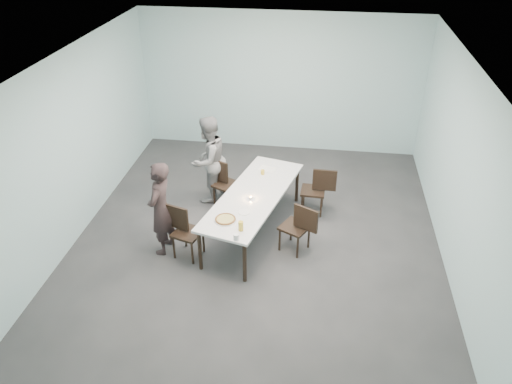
# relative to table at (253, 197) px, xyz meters

# --- Properties ---
(ground) EXTENTS (7.00, 7.00, 0.00)m
(ground) POSITION_rel_table_xyz_m (0.09, -0.12, -0.69)
(ground) COLOR #333335
(ground) RESTS_ON ground
(room_shell) EXTENTS (6.02, 7.02, 3.01)m
(room_shell) POSITION_rel_table_xyz_m (0.09, -0.12, 1.33)
(room_shell) COLOR #ACD3D8
(room_shell) RESTS_ON ground
(table) EXTENTS (1.51, 2.74, 0.75)m
(table) POSITION_rel_table_xyz_m (0.00, 0.00, 0.00)
(table) COLOR white
(table) RESTS_ON ground
(chair_near_left) EXTENTS (0.65, 0.53, 0.87)m
(chair_near_left) POSITION_rel_table_xyz_m (-1.00, -0.76, -0.19)
(chair_near_left) COLOR black
(chair_near_left) RESTS_ON ground
(chair_far_left) EXTENTS (0.65, 0.56, 0.87)m
(chair_far_left) POSITION_rel_table_xyz_m (-0.67, 0.81, -0.19)
(chair_far_left) COLOR black
(chair_far_left) RESTS_ON ground
(chair_near_right) EXTENTS (0.65, 0.57, 0.87)m
(chair_near_right) POSITION_rel_table_xyz_m (0.80, -0.42, -0.19)
(chair_near_right) COLOR black
(chair_near_right) RESTS_ON ground
(chair_far_right) EXTENTS (0.62, 0.44, 0.87)m
(chair_far_right) POSITION_rel_table_xyz_m (1.04, 0.78, -0.19)
(chair_far_right) COLOR black
(chair_far_right) RESTS_ON ground
(diner_near) EXTENTS (0.43, 0.61, 1.58)m
(diner_near) POSITION_rel_table_xyz_m (-1.36, -0.69, 0.10)
(diner_near) COLOR black
(diner_near) RESTS_ON ground
(diner_far) EXTENTS (0.94, 1.01, 1.65)m
(diner_far) POSITION_rel_table_xyz_m (-0.96, 0.95, 0.13)
(diner_far) COLOR gray
(diner_far) RESTS_ON ground
(pizza) EXTENTS (0.34, 0.34, 0.04)m
(pizza) POSITION_rel_table_xyz_m (-0.31, -0.81, 0.08)
(pizza) COLOR white
(pizza) RESTS_ON table
(side_plate) EXTENTS (0.18, 0.18, 0.01)m
(side_plate) POSITION_rel_table_xyz_m (-0.06, -0.56, 0.06)
(side_plate) COLOR white
(side_plate) RESTS_ON table
(beer_glass) EXTENTS (0.08, 0.08, 0.15)m
(beer_glass) POSITION_rel_table_xyz_m (-0.03, -1.03, 0.13)
(beer_glass) COLOR gold
(beer_glass) RESTS_ON table
(water_tumbler) EXTENTS (0.08, 0.08, 0.09)m
(water_tumbler) POSITION_rel_table_xyz_m (-0.06, -1.26, 0.10)
(water_tumbler) COLOR silver
(water_tumbler) RESTS_ON table
(tealight) EXTENTS (0.06, 0.06, 0.05)m
(tealight) POSITION_rel_table_xyz_m (-0.02, -0.15, 0.08)
(tealight) COLOR silver
(tealight) RESTS_ON table
(amber_tumbler) EXTENTS (0.07, 0.07, 0.08)m
(amber_tumbler) POSITION_rel_table_xyz_m (0.07, 0.69, 0.10)
(amber_tumbler) COLOR gold
(amber_tumbler) RESTS_ON table
(menu) EXTENTS (0.34, 0.29, 0.01)m
(menu) POSITION_rel_table_xyz_m (0.13, 0.89, 0.06)
(menu) COLOR silver
(menu) RESTS_ON table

